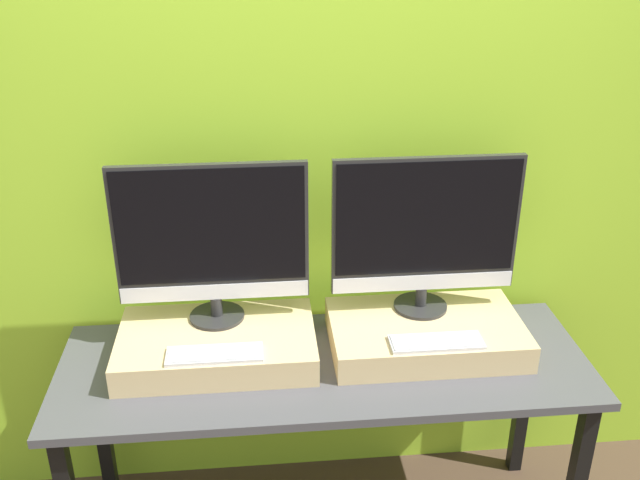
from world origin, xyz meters
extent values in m
cube|color=#9ED12D|center=(0.00, 0.69, 1.30)|extent=(8.00, 0.04, 2.60)
cube|color=#47474C|center=(0.00, 0.31, 0.75)|extent=(1.78, 0.62, 0.03)
cube|color=black|center=(-0.83, 0.56, 0.37)|extent=(0.05, 0.05, 0.73)
cube|color=black|center=(0.83, 0.56, 0.37)|extent=(0.05, 0.05, 0.73)
cube|color=#D6B77F|center=(-0.36, 0.37, 0.81)|extent=(0.66, 0.40, 0.10)
cylinder|color=#282828|center=(-0.36, 0.47, 0.87)|extent=(0.19, 0.19, 0.01)
cylinder|color=#282828|center=(-0.36, 0.47, 0.90)|extent=(0.04, 0.04, 0.07)
cube|color=#282828|center=(-0.36, 0.47, 1.18)|extent=(0.64, 0.02, 0.48)
cube|color=black|center=(-0.36, 0.46, 1.21)|extent=(0.61, 0.00, 0.40)
cube|color=silver|center=(-0.36, 0.46, 0.97)|extent=(0.63, 0.00, 0.06)
cube|color=silver|center=(-0.36, 0.23, 0.87)|extent=(0.31, 0.10, 0.01)
cube|color=#B2B2B7|center=(-0.36, 0.23, 0.87)|extent=(0.29, 0.09, 0.00)
cube|color=#D6B77F|center=(0.36, 0.37, 0.81)|extent=(0.66, 0.40, 0.10)
cylinder|color=#282828|center=(0.36, 0.47, 0.87)|extent=(0.19, 0.19, 0.01)
cylinder|color=#282828|center=(0.36, 0.47, 0.90)|extent=(0.04, 0.04, 0.07)
cube|color=#282828|center=(0.36, 0.47, 1.18)|extent=(0.64, 0.02, 0.48)
cube|color=black|center=(0.36, 0.46, 1.21)|extent=(0.61, 0.00, 0.40)
cube|color=silver|center=(0.36, 0.46, 0.97)|extent=(0.63, 0.00, 0.06)
cube|color=silver|center=(0.36, 0.23, 0.87)|extent=(0.31, 0.10, 0.01)
cube|color=#B2B2B7|center=(0.36, 0.23, 0.87)|extent=(0.29, 0.09, 0.00)
camera|label=1|loc=(-0.21, -1.68, 2.15)|focal=40.00mm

